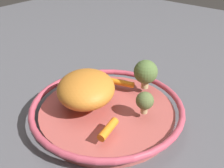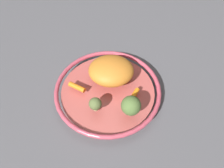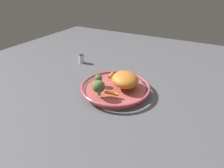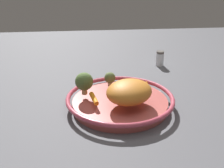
{
  "view_description": "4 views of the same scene",
  "coord_description": "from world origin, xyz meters",
  "px_view_note": "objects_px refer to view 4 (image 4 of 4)",
  "views": [
    {
      "loc": [
        0.38,
        0.33,
        0.39
      ],
      "look_at": [
        -0.03,
        -0.01,
        0.08
      ],
      "focal_mm": 43.23,
      "sensor_mm": 36.0,
      "label": 1
    },
    {
      "loc": [
        -0.3,
        0.33,
        0.64
      ],
      "look_at": [
        -0.01,
        -0.01,
        0.06
      ],
      "focal_mm": 37.09,
      "sensor_mm": 36.0,
      "label": 2
    },
    {
      "loc": [
        -0.72,
        -0.37,
        0.51
      ],
      "look_at": [
        -0.03,
        0.0,
        0.06
      ],
      "focal_mm": 30.15,
      "sensor_mm": 36.0,
      "label": 3
    },
    {
      "loc": [
        -0.11,
        -0.82,
        0.44
      ],
      "look_at": [
        -0.02,
        0.01,
        0.08
      ],
      "focal_mm": 46.09,
      "sensor_mm": 36.0,
      "label": 4
    }
  ],
  "objects_px": {
    "baby_carrot_near_rim": "(139,85)",
    "broccoli_floret_small": "(84,82)",
    "salt_shaker": "(160,58)",
    "serving_bowl": "(120,101)",
    "broccoli_floret_edge": "(110,78)",
    "baby_carrot_center": "(94,99)",
    "roast_chicken_piece": "(129,92)"
  },
  "relations": [
    {
      "from": "baby_carrot_center",
      "to": "broccoli_floret_small",
      "type": "xyz_separation_m",
      "value": [
        -0.03,
        0.05,
        0.04
      ]
    },
    {
      "from": "serving_bowl",
      "to": "broccoli_floret_small",
      "type": "distance_m",
      "value": 0.13
    },
    {
      "from": "serving_bowl",
      "to": "salt_shaker",
      "type": "relative_size",
      "value": 5.21
    },
    {
      "from": "baby_carrot_near_rim",
      "to": "broccoli_floret_edge",
      "type": "distance_m",
      "value": 0.1
    },
    {
      "from": "roast_chicken_piece",
      "to": "baby_carrot_center",
      "type": "xyz_separation_m",
      "value": [
        -0.11,
        0.02,
        -0.03
      ]
    },
    {
      "from": "broccoli_floret_edge",
      "to": "broccoli_floret_small",
      "type": "distance_m",
      "value": 0.1
    },
    {
      "from": "baby_carrot_near_rim",
      "to": "baby_carrot_center",
      "type": "height_order",
      "value": "same"
    },
    {
      "from": "baby_carrot_center",
      "to": "salt_shaker",
      "type": "distance_m",
      "value": 0.51
    },
    {
      "from": "baby_carrot_near_rim",
      "to": "broccoli_floret_edge",
      "type": "bearing_deg",
      "value": 169.96
    },
    {
      "from": "broccoli_floret_edge",
      "to": "salt_shaker",
      "type": "distance_m",
      "value": 0.39
    },
    {
      "from": "baby_carrot_center",
      "to": "serving_bowl",
      "type": "bearing_deg",
      "value": 15.98
    },
    {
      "from": "baby_carrot_near_rim",
      "to": "salt_shaker",
      "type": "xyz_separation_m",
      "value": [
        0.15,
        0.31,
        -0.02
      ]
    },
    {
      "from": "broccoli_floret_small",
      "to": "broccoli_floret_edge",
      "type": "bearing_deg",
      "value": 32.58
    },
    {
      "from": "roast_chicken_piece",
      "to": "baby_carrot_near_rim",
      "type": "bearing_deg",
      "value": 64.29
    },
    {
      "from": "serving_bowl",
      "to": "baby_carrot_center",
      "type": "relative_size",
      "value": 5.33
    },
    {
      "from": "roast_chicken_piece",
      "to": "broccoli_floret_small",
      "type": "distance_m",
      "value": 0.15
    },
    {
      "from": "roast_chicken_piece",
      "to": "broccoli_floret_edge",
      "type": "height_order",
      "value": "roast_chicken_piece"
    },
    {
      "from": "broccoli_floret_small",
      "to": "salt_shaker",
      "type": "relative_size",
      "value": 1.09
    },
    {
      "from": "baby_carrot_center",
      "to": "broccoli_floret_small",
      "type": "distance_m",
      "value": 0.07
    },
    {
      "from": "baby_carrot_near_rim",
      "to": "broccoli_floret_small",
      "type": "bearing_deg",
      "value": -168.3
    },
    {
      "from": "serving_bowl",
      "to": "baby_carrot_center",
      "type": "xyz_separation_m",
      "value": [
        -0.08,
        -0.02,
        0.03
      ]
    },
    {
      "from": "salt_shaker",
      "to": "baby_carrot_near_rim",
      "type": "bearing_deg",
      "value": -116.06
    },
    {
      "from": "baby_carrot_near_rim",
      "to": "broccoli_floret_edge",
      "type": "relative_size",
      "value": 1.17
    },
    {
      "from": "salt_shaker",
      "to": "serving_bowl",
      "type": "bearing_deg",
      "value": -120.9
    },
    {
      "from": "roast_chicken_piece",
      "to": "salt_shaker",
      "type": "relative_size",
      "value": 2.22
    },
    {
      "from": "baby_carrot_near_rim",
      "to": "broccoli_floret_small",
      "type": "distance_m",
      "value": 0.19
    },
    {
      "from": "roast_chicken_piece",
      "to": "broccoli_floret_edge",
      "type": "distance_m",
      "value": 0.13
    },
    {
      "from": "roast_chicken_piece",
      "to": "baby_carrot_near_rim",
      "type": "height_order",
      "value": "roast_chicken_piece"
    },
    {
      "from": "broccoli_floret_edge",
      "to": "baby_carrot_center",
      "type": "bearing_deg",
      "value": -119.14
    },
    {
      "from": "roast_chicken_piece",
      "to": "salt_shaker",
      "type": "bearing_deg",
      "value": 64.03
    },
    {
      "from": "roast_chicken_piece",
      "to": "baby_carrot_near_rim",
      "type": "xyz_separation_m",
      "value": [
        0.05,
        0.11,
        -0.03
      ]
    },
    {
      "from": "baby_carrot_center",
      "to": "salt_shaker",
      "type": "bearing_deg",
      "value": 52.33
    }
  ]
}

